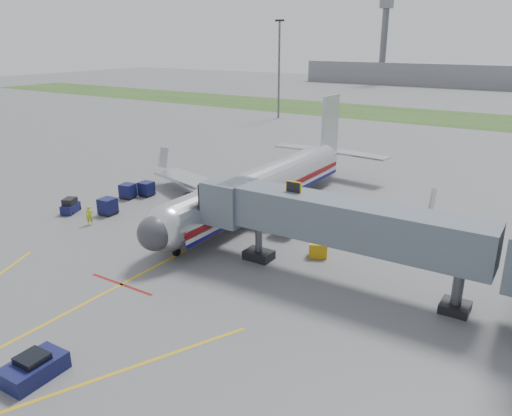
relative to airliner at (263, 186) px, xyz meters
The scene contains 16 objects.
ground 15.48m from the airliner, 90.01° to the right, with size 400.00×400.00×0.00m, color #565659.
grass_strip 74.80m from the airliner, 90.00° to the left, with size 300.00×25.00×0.01m, color #2D4C1E.
apron_markings 22.80m from the airliner, 90.01° to the right, with size 21.52×50.00×0.01m.
airliner is the anchor object (origin of this frame).
jet_bridge 16.54m from the airliner, 38.56° to the right, with size 25.30×4.00×6.90m.
light_mast_left 62.96m from the airliner, 118.72° to the left, with size 2.00×0.44×20.40m.
distant_terminal 155.08m from the airliner, 93.70° to the left, with size 120.00×14.00×8.00m, color slate.
control_tower 155.70m from the airliner, 104.96° to the left, with size 4.00×4.00×30.00m.
pushback_tug 29.30m from the airliner, 82.14° to the right, with size 2.00×3.19×1.31m.
baggage_tug 19.56m from the airliner, 145.34° to the right, with size 1.90×2.44×1.52m.
baggage_cart_a 15.65m from the airliner, 142.99° to the right, with size 1.62×1.62×1.65m.
baggage_cart_b 14.02m from the airliner, 168.68° to the right, with size 1.53×1.53×1.57m.
baggage_cart_c 15.49m from the airliner, 163.02° to the right, with size 1.73×1.73×1.60m.
belt_loader 10.88m from the airliner, 105.49° to the right, with size 1.32×3.78×1.83m.
ground_power_cart 12.34m from the airliner, 36.56° to the right, with size 1.72×1.48×1.16m.
ramp_worker 17.00m from the airliner, 133.17° to the right, with size 0.67×0.44×1.83m, color #B2CA17.
Camera 1 is at (25.45, -25.82, 16.77)m, focal length 35.00 mm.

